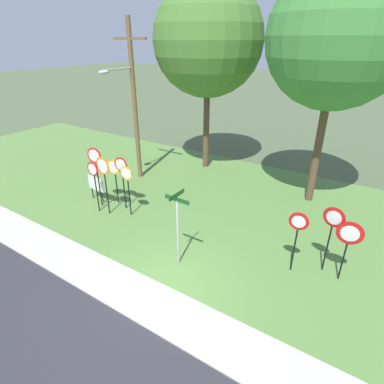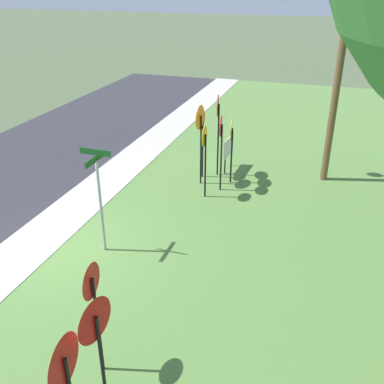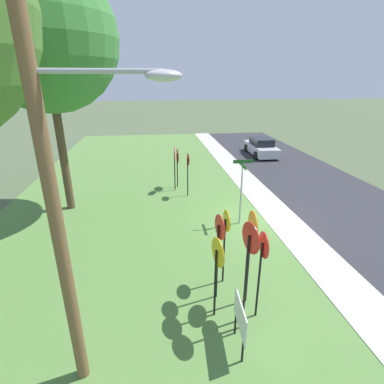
% 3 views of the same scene
% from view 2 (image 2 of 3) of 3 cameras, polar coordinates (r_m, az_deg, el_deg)
% --- Properties ---
extents(ground_plane, '(160.00, 160.00, 0.00)m').
position_cam_2_polar(ground_plane, '(12.18, -16.96, -7.24)').
color(ground_plane, '#4C5B3D').
extents(sidewalk_strip, '(44.00, 1.60, 0.06)m').
position_cam_2_polar(sidewalk_strip, '(12.60, -20.02, -6.37)').
color(sidewalk_strip, '#BCB7AD').
rests_on(sidewalk_strip, ground_plane).
extents(grass_median, '(44.00, 12.00, 0.04)m').
position_cam_2_polar(grass_median, '(10.39, 12.45, -12.99)').
color(grass_median, '#567F3D').
rests_on(grass_median, ground_plane).
extents(stop_sign_near_left, '(0.74, 0.16, 2.27)m').
position_cam_2_polar(stop_sign_near_left, '(14.71, 5.15, 7.13)').
color(stop_sign_near_left, black).
rests_on(stop_sign_near_left, grass_median).
extents(stop_sign_near_right, '(0.65, 0.10, 2.45)m').
position_cam_2_polar(stop_sign_near_right, '(15.09, 1.31, 8.15)').
color(stop_sign_near_right, black).
rests_on(stop_sign_near_right, grass_median).
extents(stop_sign_far_left, '(0.72, 0.17, 2.91)m').
position_cam_2_polar(stop_sign_far_left, '(15.17, 3.40, 9.65)').
color(stop_sign_far_left, black).
rests_on(stop_sign_far_left, grass_median).
extents(stop_sign_far_center, '(0.67, 0.13, 2.56)m').
position_cam_2_polar(stop_sign_far_center, '(14.06, 3.79, 7.11)').
color(stop_sign_far_center, black).
rests_on(stop_sign_far_center, grass_median).
extents(stop_sign_far_right, '(0.79, 0.10, 2.74)m').
position_cam_2_polar(stop_sign_far_right, '(14.47, 1.08, 8.44)').
color(stop_sign_far_right, black).
rests_on(stop_sign_far_right, grass_median).
extents(stop_sign_center_tall, '(0.64, 0.10, 2.39)m').
position_cam_2_polar(stop_sign_center_tall, '(13.61, 1.66, 5.87)').
color(stop_sign_center_tall, black).
rests_on(stop_sign_center_tall, grass_median).
extents(yield_sign_near_left, '(0.71, 0.15, 2.48)m').
position_cam_2_polar(yield_sign_near_left, '(6.71, -12.34, -17.78)').
color(yield_sign_near_left, black).
rests_on(yield_sign_near_left, grass_median).
extents(yield_sign_near_right, '(0.82, 0.12, 2.24)m').
position_cam_2_polar(yield_sign_near_right, '(6.62, -16.22, -21.55)').
color(yield_sign_near_right, black).
rests_on(yield_sign_near_right, grass_median).
extents(yield_sign_far_left, '(0.65, 0.12, 2.30)m').
position_cam_2_polar(yield_sign_far_left, '(7.65, -12.82, -12.95)').
color(yield_sign_far_left, black).
rests_on(yield_sign_far_left, grass_median).
extents(street_name_post, '(0.96, 0.82, 2.81)m').
position_cam_2_polar(street_name_post, '(11.00, -11.98, -0.03)').
color(street_name_post, '#9EA0A8').
rests_on(street_name_post, grass_median).
extents(utility_pole, '(2.10, 2.28, 8.24)m').
position_cam_2_polar(utility_pole, '(15.00, 18.37, 17.42)').
color(utility_pole, brown).
rests_on(utility_pole, grass_median).
extents(notice_board, '(1.10, 0.10, 1.25)m').
position_cam_2_polar(notice_board, '(16.03, 4.79, 5.67)').
color(notice_board, black).
rests_on(notice_board, grass_median).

